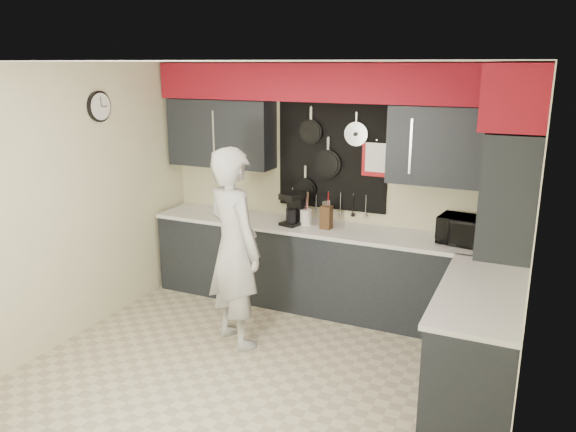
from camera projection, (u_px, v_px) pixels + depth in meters
The scene contains 10 objects.
ground at pixel (265, 371), 4.88m from camera, with size 4.00×4.00×0.00m, color #BFB694.
back_wall_assembly at pixel (334, 121), 5.75m from camera, with size 4.00×0.36×2.60m.
right_wall_assembly at pixel (519, 160), 3.86m from camera, with size 0.36×3.50×2.60m.
left_wall_assembly at pixel (77, 199), 5.34m from camera, with size 0.05×3.50×2.60m.
base_cabinets at pixel (360, 286), 5.56m from camera, with size 3.95×2.20×0.92m.
microwave at pixel (465, 230), 5.32m from camera, with size 0.48×0.33×0.27m, color black.
knife_block at pixel (326, 217), 5.82m from camera, with size 0.11×0.11×0.24m, color #371F11.
utensil_crock at pixel (306, 217), 5.98m from camera, with size 0.13×0.13×0.16m, color white.
coffee_maker at pixel (293, 208), 5.97m from camera, with size 0.24×0.28×0.34m.
person at pixel (234, 248), 5.16m from camera, with size 0.69×0.45×1.88m, color beige.
Camera 1 is at (1.99, -3.88, 2.59)m, focal length 35.00 mm.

